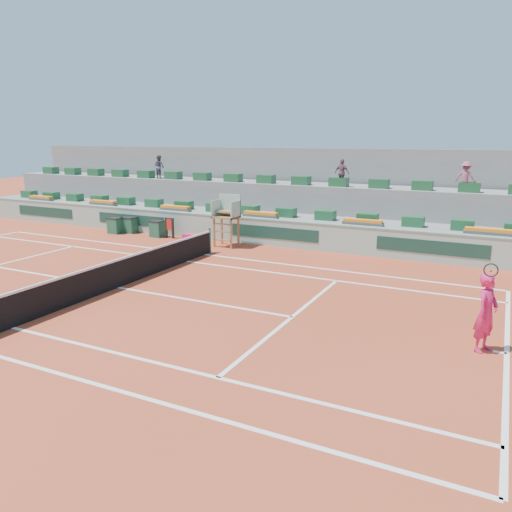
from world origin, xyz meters
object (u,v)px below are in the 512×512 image
object	(u,v)px
player_bag	(192,238)
drink_cooler_a	(157,229)
umpire_chair	(227,213)
tennis_player	(486,313)

from	to	relation	value
player_bag	drink_cooler_a	xyz separation A→B (m)	(-2.36, 0.36, 0.22)
umpire_chair	drink_cooler_a	bearing A→B (deg)	176.34
umpire_chair	drink_cooler_a	distance (m)	4.46
umpire_chair	drink_cooler_a	xyz separation A→B (m)	(-4.30, 0.27, -1.12)
drink_cooler_a	player_bag	bearing A→B (deg)	-8.71
umpire_chair	tennis_player	xyz separation A→B (m)	(11.35, -7.56, -0.59)
drink_cooler_a	tennis_player	distance (m)	17.51
player_bag	umpire_chair	size ratio (longest dim) A/B	0.38
player_bag	tennis_player	xyz separation A→B (m)	(13.29, -7.47, 0.75)
umpire_chair	drink_cooler_a	size ratio (longest dim) A/B	2.86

